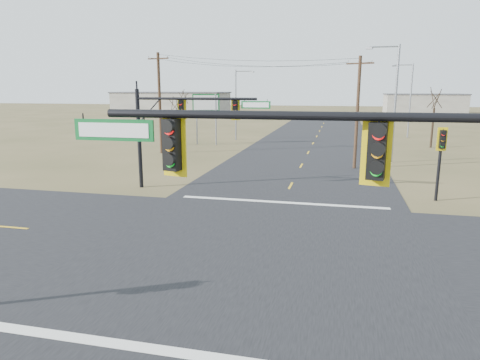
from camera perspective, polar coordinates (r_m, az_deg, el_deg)
name	(u,v)px	position (r m, az deg, el deg)	size (l,w,h in m)	color
ground	(258,249)	(17.90, 2.36, -9.13)	(320.00, 320.00, 0.00)	brown
road_ew	(258,248)	(17.90, 2.36, -9.10)	(160.00, 14.00, 0.02)	black
road_ns	(258,248)	(17.90, 2.36, -9.09)	(14.00, 160.00, 0.02)	black
stop_bar_near	(200,356)	(11.41, -5.30, -22.31)	(12.00, 0.40, 0.01)	silver
stop_bar_far	(282,202)	(24.95, 5.60, -2.97)	(12.00, 0.40, 0.01)	silver
mast_arm_near	(381,180)	(8.34, 18.32, -0.05)	(10.33, 0.50, 6.56)	black
mast_arm_far	(184,117)	(27.62, -7.51, 8.27)	(8.83, 0.56, 6.48)	black
pedestal_signal_ne	(441,147)	(27.16, 25.26, 3.96)	(0.59, 0.51, 4.36)	black
utility_pole_near	(357,111)	(36.34, 15.38, 8.85)	(2.13, 0.85, 9.06)	#432C1C
utility_pole_far	(160,102)	(44.50, -10.65, 10.17)	(2.41, 0.70, 10.02)	#432C1C
highway_sign	(206,109)	(50.96, -4.54, 9.43)	(3.04, 1.01, 5.92)	gray
streetlight_a	(393,97)	(40.43, 19.72, 10.32)	(2.87, 0.45, 10.24)	gray
streetlight_b	(409,96)	(62.55, 21.60, 10.31)	(2.73, 0.27, 9.81)	gray
streetlight_c	(237,101)	(55.62, -0.37, 10.49)	(2.49, 0.36, 8.88)	gray
bare_tree_a	(175,105)	(50.90, -8.69, 9.92)	(2.74, 2.74, 5.97)	black
bare_tree_b	(183,97)	(62.86, -7.56, 10.96)	(3.34, 3.34, 6.78)	black
bare_tree_c	(435,98)	(52.59, 24.58, 9.95)	(3.61, 3.61, 7.07)	black
warehouse_left	(172,104)	(114.86, -9.05, 10.01)	(28.00, 14.00, 5.50)	#A4A192
warehouse_mid	(423,104)	(128.36, 23.27, 9.28)	(20.00, 12.00, 5.00)	#A4A192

